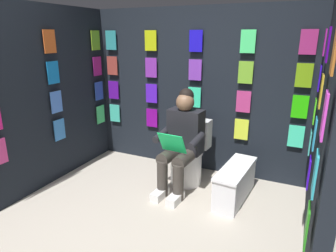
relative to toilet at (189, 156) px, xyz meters
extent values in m
cube|color=black|center=(0.08, -0.46, 0.73)|extent=(2.99, 0.10, 2.11)
cube|color=#3DBBA4|center=(1.34, -0.37, 0.32)|extent=(0.17, 0.01, 0.26)
cube|color=#770B8C|center=(0.71, -0.37, 0.32)|extent=(0.17, 0.01, 0.26)
cube|color=#AE5323|center=(0.08, -0.37, 0.32)|extent=(0.17, 0.01, 0.26)
cube|color=#DAED35|center=(-0.55, -0.37, 0.32)|extent=(0.17, 0.01, 0.26)
cube|color=#3DE5AE|center=(-1.18, -0.37, 0.32)|extent=(0.17, 0.01, 0.26)
cube|color=#4F118F|center=(1.34, -0.37, 0.67)|extent=(0.17, 0.01, 0.26)
cube|color=#4F19D1|center=(0.71, -0.37, 0.67)|extent=(0.17, 0.01, 0.26)
cube|color=#32E8A3|center=(0.08, -0.37, 0.67)|extent=(0.17, 0.01, 0.26)
cube|color=#BD3479|center=(-0.55, -0.37, 0.67)|extent=(0.17, 0.01, 0.26)
cube|color=#25C80A|center=(-1.18, -0.37, 0.67)|extent=(0.17, 0.01, 0.26)
cube|color=brown|center=(1.34, -0.37, 1.02)|extent=(0.17, 0.01, 0.26)
cube|color=purple|center=(0.71, -0.37, 1.02)|extent=(0.17, 0.01, 0.26)
cube|color=purple|center=(0.08, -0.37, 1.02)|extent=(0.17, 0.01, 0.26)
cube|color=#72B42C|center=(-0.55, -0.37, 1.02)|extent=(0.17, 0.01, 0.26)
cube|color=#6C9F13|center=(-1.18, -0.37, 1.02)|extent=(0.17, 0.01, 0.26)
cube|color=teal|center=(1.34, -0.37, 1.37)|extent=(0.17, 0.01, 0.26)
cube|color=#B8C712|center=(0.71, -0.37, 1.37)|extent=(0.17, 0.01, 0.26)
cube|color=#1810D3|center=(0.08, -0.37, 1.37)|extent=(0.17, 0.01, 0.26)
cube|color=#46EF7A|center=(-0.55, -0.37, 1.37)|extent=(0.17, 0.01, 0.26)
cube|color=#992567|center=(-1.18, -0.37, 1.37)|extent=(0.17, 0.01, 0.26)
cube|color=black|center=(-1.41, 0.60, 0.73)|extent=(0.10, 2.02, 2.11)
cube|color=#44C5C0|center=(-1.33, -0.22, 0.32)|extent=(0.01, 0.17, 0.26)
cube|color=#3B0DDC|center=(-1.33, 0.60, 0.32)|extent=(0.01, 0.17, 0.26)
cube|color=#278F1C|center=(-1.33, 1.42, 0.32)|extent=(0.01, 0.17, 0.26)
cube|color=#50E720|center=(-1.33, -0.22, 0.67)|extent=(0.01, 0.17, 0.26)
cube|color=#2C9DD1|center=(-1.33, 0.60, 0.67)|extent=(0.01, 0.17, 0.26)
cube|color=#2FB7CB|center=(-1.33, 1.42, 0.67)|extent=(0.01, 0.17, 0.26)
cube|color=#300DD5|center=(-1.33, -0.22, 1.02)|extent=(0.01, 0.17, 0.26)
cube|color=gold|center=(-1.33, 0.60, 1.02)|extent=(0.01, 0.17, 0.26)
cube|color=#EA3FDC|center=(-1.33, 1.42, 1.02)|extent=(0.01, 0.17, 0.26)
cube|color=#A41B96|center=(-1.33, -0.22, 1.37)|extent=(0.01, 0.17, 0.26)
cube|color=#4A078D|center=(-1.33, 0.60, 1.37)|extent=(0.01, 0.17, 0.26)
cube|color=#B76524|center=(-1.33, 1.42, 1.37)|extent=(0.01, 0.17, 0.26)
cube|color=black|center=(1.58, 0.60, 0.73)|extent=(0.10, 2.02, 2.11)
cube|color=#3A84D6|center=(1.49, 0.60, 0.32)|extent=(0.01, 0.17, 0.26)
cube|color=#47CB6D|center=(1.49, -0.22, 0.32)|extent=(0.01, 0.17, 0.26)
cube|color=#4B80E1|center=(1.49, 0.60, 0.67)|extent=(0.01, 0.17, 0.26)
cube|color=#284BA7|center=(1.49, -0.22, 0.67)|extent=(0.01, 0.17, 0.26)
cube|color=blue|center=(1.49, 0.60, 1.02)|extent=(0.01, 0.17, 0.26)
cube|color=#931C7B|center=(1.49, -0.22, 1.02)|extent=(0.01, 0.17, 0.26)
cube|color=#C35421|center=(1.49, 0.60, 1.37)|extent=(0.01, 0.17, 0.26)
cube|color=#6D9D1F|center=(1.49, -0.22, 1.37)|extent=(0.01, 0.17, 0.26)
cylinder|color=white|center=(0.01, 0.08, -0.13)|extent=(0.38, 0.38, 0.40)
cylinder|color=white|center=(0.01, 0.08, 0.09)|extent=(0.41, 0.41, 0.02)
cube|color=white|center=(-0.01, -0.18, 0.25)|extent=(0.39, 0.21, 0.36)
cylinder|color=white|center=(-0.01, -0.09, 0.25)|extent=(0.39, 0.09, 0.39)
cube|color=black|center=(0.01, 0.11, 0.36)|extent=(0.41, 0.25, 0.52)
sphere|color=brown|center=(0.01, 0.14, 0.71)|extent=(0.21, 0.21, 0.21)
sphere|color=black|center=(0.01, 0.11, 0.78)|extent=(0.17, 0.17, 0.17)
cylinder|color=#38332D|center=(-0.08, 0.31, 0.11)|extent=(0.18, 0.41, 0.15)
cylinder|color=#38332D|center=(0.12, 0.30, 0.11)|extent=(0.18, 0.41, 0.15)
cylinder|color=#38332D|center=(-0.07, 0.49, -0.11)|extent=(0.12, 0.12, 0.42)
cylinder|color=#38332D|center=(0.13, 0.48, -0.11)|extent=(0.12, 0.12, 0.42)
cube|color=white|center=(-0.06, 0.55, -0.28)|extent=(0.13, 0.27, 0.09)
cube|color=white|center=(0.14, 0.54, -0.28)|extent=(0.13, 0.27, 0.09)
cylinder|color=black|center=(-0.20, 0.30, 0.33)|extent=(0.11, 0.31, 0.13)
cylinder|color=black|center=(0.24, 0.27, 0.33)|extent=(0.11, 0.31, 0.13)
cube|color=#16E56C|center=(0.03, 0.45, 0.32)|extent=(0.31, 0.15, 0.23)
cube|color=silver|center=(-0.63, 0.20, -0.15)|extent=(0.31, 0.78, 0.35)
cube|color=white|center=(-0.63, 0.20, 0.04)|extent=(0.33, 0.81, 0.03)
camera|label=1|loc=(-1.22, 3.21, 1.44)|focal=31.87mm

